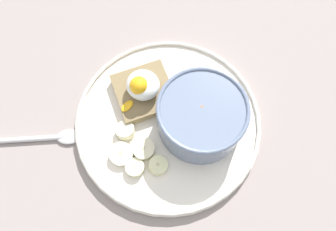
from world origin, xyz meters
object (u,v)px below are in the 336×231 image
object	(u,v)px
oatmeal_bowl	(201,116)
banana_slice_inner	(125,131)
banana_slice_front	(135,168)
toast_slice	(144,92)
banana_slice_right	(158,165)
poached_egg	(142,85)
banana_slice_left	(144,149)
banana_slice_back	(121,154)
spoon	(48,138)

from	to	relation	value
oatmeal_bowl	banana_slice_inner	bearing A→B (deg)	-130.74
banana_slice_front	banana_slice_inner	world-z (taller)	banana_slice_inner
toast_slice	banana_slice_right	xyz separation A→B (cm)	(9.20, -6.82, -0.27)
poached_egg	banana_slice_left	distance (cm)	9.20
banana_slice_left	banana_slice_inner	xyz separation A→B (cm)	(-3.90, 0.18, 0.05)
banana_slice_left	banana_slice_inner	size ratio (longest dim) A/B	1.05
banana_slice_back	spoon	xyz separation A→B (cm)	(-10.14, -5.50, -1.30)
banana_slice_right	spoon	size ratio (longest dim) A/B	0.35
banana_slice_left	toast_slice	bearing A→B (deg)	133.33
banana_slice_front	banana_slice_right	distance (cm)	3.22
banana_slice_right	banana_slice_left	bearing A→B (deg)	173.68
poached_egg	banana_slice_back	distance (cm)	10.23
banana_slice_front	toast_slice	bearing A→B (deg)	127.36
banana_slice_left	banana_slice_back	xyz separation A→B (cm)	(-1.85, -2.59, 0.02)
oatmeal_bowl	banana_slice_right	distance (cm)	9.16
oatmeal_bowl	banana_slice_right	world-z (taller)	oatmeal_bowl
poached_egg	spoon	world-z (taller)	poached_egg
oatmeal_bowl	banana_slice_inner	size ratio (longest dim) A/B	3.15
banana_slice_inner	spoon	bearing A→B (deg)	-134.41
oatmeal_bowl	toast_slice	world-z (taller)	oatmeal_bowl
oatmeal_bowl	banana_slice_right	size ratio (longest dim) A/B	3.39
banana_slice_front	banana_slice_back	bearing A→B (deg)	177.68
poached_egg	banana_slice_left	xyz separation A→B (cm)	(6.10, -6.34, -2.67)
banana_slice_inner	spoon	size ratio (longest dim) A/B	0.37
poached_egg	banana_slice_front	xyz separation A→B (cm)	(7.00, -9.04, -2.81)
banana_slice_left	banana_slice_right	xyz separation A→B (cm)	(3.09, -0.34, -0.04)
oatmeal_bowl	banana_slice_front	distance (cm)	11.70
oatmeal_bowl	toast_slice	xyz separation A→B (cm)	(-9.34, -1.99, -2.24)
oatmeal_bowl	banana_slice_left	distance (cm)	9.39
banana_slice_right	spoon	bearing A→B (deg)	-152.83
banana_slice_right	toast_slice	bearing A→B (deg)	143.45
banana_slice_left	banana_slice_right	bearing A→B (deg)	-6.32
oatmeal_bowl	spoon	size ratio (longest dim) A/B	1.18
banana_slice_back	poached_egg	bearing A→B (deg)	115.46
banana_slice_left	spoon	size ratio (longest dim) A/B	0.39
banana_slice_front	banana_slice_inner	distance (cm)	5.59
oatmeal_bowl	poached_egg	distance (cm)	9.58
banana_slice_left	banana_slice_right	world-z (taller)	same
spoon	oatmeal_bowl	bearing A→B (deg)	47.37
banana_slice_back	banana_slice_right	distance (cm)	5.43
toast_slice	banana_slice_front	distance (cm)	11.55
banana_slice_front	spoon	bearing A→B (deg)	-157.32
toast_slice	banana_slice_left	distance (cm)	8.90
poached_egg	banana_slice_front	distance (cm)	11.77
banana_slice_inner	banana_slice_front	bearing A→B (deg)	-31.05
poached_egg	banana_slice_inner	world-z (taller)	poached_egg
oatmeal_bowl	toast_slice	bearing A→B (deg)	-167.99
oatmeal_bowl	banana_slice_left	xyz separation A→B (cm)	(-3.23, -8.46, -2.47)
banana_slice_inner	spoon	world-z (taller)	banana_slice_inner
toast_slice	poached_egg	world-z (taller)	poached_egg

